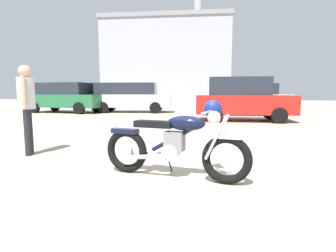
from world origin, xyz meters
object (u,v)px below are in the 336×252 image
(pale_sedan_back, at_px, (241,99))
(white_estate_far, at_px, (130,96))
(blue_hatchback_right, at_px, (249,96))
(vintage_motorcycle, at_px, (178,142))
(silver_sedan_mid, at_px, (64,97))
(dark_sedan_left, at_px, (242,99))
(bystander, at_px, (26,100))

(pale_sedan_back, bearing_deg, white_estate_far, 169.00)
(blue_hatchback_right, distance_m, pale_sedan_back, 3.35)
(vintage_motorcycle, distance_m, blue_hatchback_right, 14.54)
(vintage_motorcycle, distance_m, silver_sedan_mid, 13.92)
(vintage_motorcycle, height_order, dark_sedan_left, dark_sedan_left)
(bystander, relative_size, blue_hatchback_right, 0.34)
(dark_sedan_left, bearing_deg, white_estate_far, 145.41)
(bystander, xyz_separation_m, blue_hatchback_right, (5.78, 13.31, -0.08))
(dark_sedan_left, relative_size, pale_sedan_back, 0.92)
(bystander, xyz_separation_m, pale_sedan_back, (4.94, 10.07, -0.18))
(silver_sedan_mid, height_order, white_estate_far, same)
(bystander, relative_size, white_estate_far, 0.34)
(white_estate_far, xyz_separation_m, pale_sedan_back, (6.38, -1.04, -0.10))
(blue_hatchback_right, bearing_deg, pale_sedan_back, -111.23)
(pale_sedan_back, bearing_deg, blue_hatchback_right, 73.62)
(pale_sedan_back, bearing_deg, bystander, -117.86)
(bystander, xyz_separation_m, dark_sedan_left, (4.65, 6.98, -0.10))
(silver_sedan_mid, relative_size, pale_sedan_back, 1.15)
(blue_hatchback_right, xyz_separation_m, pale_sedan_back, (-0.85, -3.24, -0.10))
(blue_hatchback_right, bearing_deg, white_estate_far, -169.66)
(white_estate_far, xyz_separation_m, blue_hatchback_right, (7.22, 2.20, 0.00))
(bystander, distance_m, white_estate_far, 11.20)
(vintage_motorcycle, bearing_deg, white_estate_far, 121.85)
(white_estate_far, bearing_deg, vintage_motorcycle, -76.30)
(blue_hatchback_right, bearing_deg, dark_sedan_left, -106.78)
(vintage_motorcycle, bearing_deg, bystander, 174.10)
(pale_sedan_back, bearing_deg, dark_sedan_left, -97.13)
(silver_sedan_mid, distance_m, white_estate_far, 3.87)
(dark_sedan_left, xyz_separation_m, white_estate_far, (-6.08, 4.13, 0.02))
(bystander, relative_size, silver_sedan_mid, 0.34)
(silver_sedan_mid, bearing_deg, blue_hatchback_right, 22.70)
(dark_sedan_left, height_order, blue_hatchback_right, dark_sedan_left)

